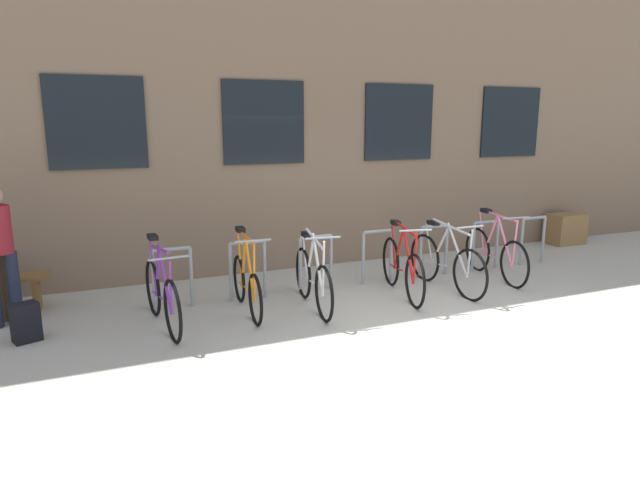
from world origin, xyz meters
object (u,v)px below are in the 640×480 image
bicycle_red (402,267)px  bicycle_pink (495,253)px  backpack (26,322)px  bicycle_orange (247,283)px  planter_box (566,229)px  bicycle_purple (162,295)px  bicycle_white (313,279)px  bicycle_silver (446,263)px

bicycle_red → bicycle_pink: bicycle_pink is taller
bicycle_pink → backpack: bearing=-179.8°
bicycle_orange → planter_box: bicycle_orange is taller
bicycle_orange → bicycle_pink: bearing=0.1°
bicycle_pink → planter_box: size_ratio=2.46×
backpack → planter_box: bearing=-12.0°
bicycle_purple → bicycle_red: bearing=-0.6°
bicycle_orange → backpack: bicycle_orange is taller
bicycle_orange → bicycle_white: (0.84, -0.19, 0.01)m
bicycle_pink → backpack: size_ratio=3.91×
bicycle_orange → bicycle_pink: size_ratio=0.93×
bicycle_pink → bicycle_purple: (-5.03, -0.14, 0.00)m
backpack → bicycle_silver: bearing=-22.5°
bicycle_red → planter_box: bicycle_red is taller
bicycle_silver → planter_box: size_ratio=2.57×
bicycle_purple → planter_box: 8.13m
bicycle_silver → backpack: bicycle_silver is taller
bicycle_red → backpack: bearing=178.2°
bicycle_white → bicycle_silver: bicycle_white is taller
backpack → bicycle_white: bearing=-23.6°
bicycle_white → planter_box: bicycle_white is taller
bicycle_red → bicycle_white: (-1.36, -0.03, -0.01)m
bicycle_purple → bicycle_silver: bearing=-0.8°
bicycle_silver → bicycle_purple: bicycle_purple is taller
bicycle_orange → backpack: 2.53m
bicycle_orange → bicycle_white: bearing=-12.9°
bicycle_orange → bicycle_red: bearing=-4.3°
bicycle_purple → bicycle_orange: bearing=7.1°
bicycle_red → backpack: size_ratio=3.97×
planter_box → bicycle_white: bearing=-165.2°
bicycle_purple → planter_box: bearing=11.0°
bicycle_white → backpack: (-3.36, 0.18, -0.17)m
bicycle_white → bicycle_purple: 1.90m
bicycle_pink → bicycle_orange: bearing=-179.9°
bicycle_pink → bicycle_purple: bicycle_purple is taller
backpack → planter_box: (9.44, 1.43, 0.08)m
bicycle_red → bicycle_pink: bearing=5.7°
bicycle_silver → bicycle_red: bearing=178.2°
bicycle_white → bicycle_silver: (2.08, 0.00, 0.01)m
bicycle_orange → backpack: size_ratio=3.62×
bicycle_orange → backpack: (-2.52, -0.01, -0.15)m
bicycle_purple → bicycle_white: bearing=-1.8°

